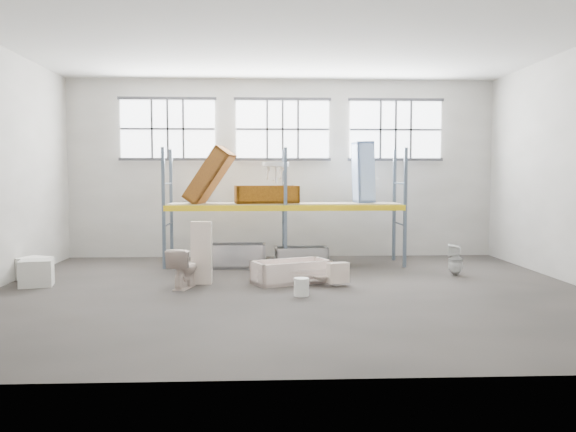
{
  "coord_description": "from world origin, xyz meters",
  "views": [
    {
      "loc": [
        -0.57,
        -11.35,
        2.3
      ],
      "look_at": [
        0.0,
        1.5,
        1.4
      ],
      "focal_mm": 35.95,
      "sensor_mm": 36.0,
      "label": 1
    }
  ],
  "objects": [
    {
      "name": "wet_patch",
      "position": [
        0.0,
        2.7,
        0.0
      ],
      "size": [
        1.8,
        1.8,
        0.0
      ],
      "primitive_type": "cylinder",
      "color": "black",
      "rests_on": "floor"
    },
    {
      "name": "blue_tub_upright",
      "position": [
        2.07,
        3.72,
        2.4
      ],
      "size": [
        0.55,
        0.77,
        1.59
      ],
      "primitive_type": null,
      "rotation": [
        0.0,
        1.54,
        0.07
      ],
      "color": "#9DBFF6",
      "rests_on": "shelf_deck"
    },
    {
      "name": "steel_tub_right",
      "position": [
        0.41,
        3.15,
        0.25
      ],
      "size": [
        1.37,
        0.68,
        0.49
      ],
      "primitive_type": null,
      "rotation": [
        0.0,
        0.0,
        0.04
      ],
      "color": "#9FA3A6",
      "rests_on": "floor"
    },
    {
      "name": "sink_on_shelf",
      "position": [
        -0.23,
        3.23,
        2.09
      ],
      "size": [
        0.76,
        0.64,
        0.6
      ],
      "primitive_type": "imported",
      "rotation": [
        0.0,
        0.0,
        0.19
      ],
      "color": "silver",
      "rests_on": "rust_tub_flat"
    },
    {
      "name": "rack_beam_back",
      "position": [
        0.0,
        4.1,
        1.5
      ],
      "size": [
        6.0,
        0.1,
        0.14
      ],
      "primitive_type": "cube",
      "color": "yellow",
      "rests_on": "floor"
    },
    {
      "name": "window_right",
      "position": [
        3.2,
        4.94,
        3.6
      ],
      "size": [
        2.6,
        0.04,
        1.6
      ],
      "primitive_type": "cube",
      "color": "white",
      "rests_on": "wall_back"
    },
    {
      "name": "rack_upright_mb",
      "position": [
        0.0,
        4.1,
        1.5
      ],
      "size": [
        0.08,
        0.08,
        3.0
      ],
      "primitive_type": "cube",
      "color": "slate",
      "rests_on": "floor"
    },
    {
      "name": "rust_tub_tilted",
      "position": [
        -1.9,
        3.29,
        2.29
      ],
      "size": [
        1.38,
        0.98,
        1.52
      ],
      "primitive_type": null,
      "rotation": [
        0.0,
        -0.96,
        -0.22
      ],
      "color": "#985C16",
      "rests_on": "shelf_deck"
    },
    {
      "name": "bathtub_beige",
      "position": [
        0.04,
        0.93,
        0.24
      ],
      "size": [
        1.79,
        1.33,
        0.48
      ],
      "primitive_type": null,
      "rotation": [
        0.0,
        0.0,
        0.39
      ],
      "color": "silver",
      "rests_on": "floor"
    },
    {
      "name": "floor",
      "position": [
        0.0,
        0.0,
        -0.05
      ],
      "size": [
        12.0,
        10.0,
        0.1
      ],
      "primitive_type": "cube",
      "color": "#48423D",
      "rests_on": "ground"
    },
    {
      "name": "wall_back",
      "position": [
        0.0,
        5.05,
        2.5
      ],
      "size": [
        12.0,
        0.1,
        5.0
      ],
      "primitive_type": "cube",
      "color": "#A4A097",
      "rests_on": "ground"
    },
    {
      "name": "steel_tub_left",
      "position": [
        -1.32,
        3.06,
        0.3
      ],
      "size": [
        1.63,
        0.78,
        0.59
      ],
      "primitive_type": null,
      "rotation": [
        0.0,
        0.0,
        0.02
      ],
      "color": "#A9AAB1",
      "rests_on": "floor"
    },
    {
      "name": "cistern_spare",
      "position": [
        1.0,
        0.49,
        0.28
      ],
      "size": [
        0.49,
        0.35,
        0.42
      ],
      "primitive_type": "cube",
      "rotation": [
        0.0,
        0.0,
        0.35
      ],
      "color": "beige",
      "rests_on": "bathtub_beige"
    },
    {
      "name": "bucket",
      "position": [
        0.17,
        -0.45,
        0.17
      ],
      "size": [
        0.33,
        0.33,
        0.34
      ],
      "primitive_type": "cylinder",
      "rotation": [
        0.0,
        0.0,
        -0.16
      ],
      "color": "white",
      "rests_on": "floor"
    },
    {
      "name": "rack_beam_front",
      "position": [
        0.0,
        2.9,
        1.5
      ],
      "size": [
        6.0,
        0.1,
        0.14
      ],
      "primitive_type": "cube",
      "color": "yellow",
      "rests_on": "floor"
    },
    {
      "name": "rack_upright_lb",
      "position": [
        -3.0,
        4.1,
        1.5
      ],
      "size": [
        0.08,
        0.08,
        3.0
      ],
      "primitive_type": "cube",
      "color": "slate",
      "rests_on": "floor"
    },
    {
      "name": "toilet_beige",
      "position": [
        -2.19,
        0.43,
        0.42
      ],
      "size": [
        0.66,
        0.91,
        0.83
      ],
      "primitive_type": "imported",
      "rotation": [
        0.0,
        0.0,
        2.88
      ],
      "color": "silver",
      "rests_on": "floor"
    },
    {
      "name": "window_left",
      "position": [
        -3.2,
        4.94,
        3.6
      ],
      "size": [
        2.6,
        0.04,
        1.6
      ],
      "primitive_type": "cube",
      "color": "white",
      "rests_on": "wall_back"
    },
    {
      "name": "wall_front",
      "position": [
        0.0,
        -5.05,
        2.5
      ],
      "size": [
        12.0,
        0.1,
        5.0
      ],
      "primitive_type": "cube",
      "color": "#B4B1A7",
      "rests_on": "ground"
    },
    {
      "name": "shelf_deck",
      "position": [
        0.0,
        3.5,
        1.58
      ],
      "size": [
        5.9,
        1.1,
        0.03
      ],
      "primitive_type": "cube",
      "color": "gray",
      "rests_on": "floor"
    },
    {
      "name": "rack_upright_rb",
      "position": [
        3.0,
        4.1,
        1.5
      ],
      "size": [
        0.08,
        0.08,
        3.0
      ],
      "primitive_type": "cube",
      "color": "slate",
      "rests_on": "floor"
    },
    {
      "name": "rack_upright_ma",
      "position": [
        0.0,
        2.9,
        1.5
      ],
      "size": [
        0.08,
        0.08,
        3.0
      ],
      "primitive_type": "cube",
      "color": "slate",
      "rests_on": "floor"
    },
    {
      "name": "rack_upright_ra",
      "position": [
        3.0,
        2.9,
        1.5
      ],
      "size": [
        0.08,
        0.08,
        3.0
      ],
      "primitive_type": "cube",
      "color": "slate",
      "rests_on": "floor"
    },
    {
      "name": "window_mid",
      "position": [
        0.0,
        4.94,
        3.6
      ],
      "size": [
        2.6,
        0.04,
        1.6
      ],
      "primitive_type": "cube",
      "color": "white",
      "rests_on": "wall_back"
    },
    {
      "name": "cistern_tall",
      "position": [
        -1.87,
        0.91,
        0.66
      ],
      "size": [
        0.43,
        0.29,
        1.33
      ],
      "primitive_type": "cube",
      "rotation": [
        0.0,
        0.0,
        -0.01
      ],
      "color": "beige",
      "rests_on": "floor"
    },
    {
      "name": "toilet_white",
      "position": [
        3.88,
        1.66,
        0.36
      ],
      "size": [
        0.42,
        0.42,
        0.73
      ],
      "primitive_type": "imported",
      "rotation": [
        0.0,
        0.0,
        -1.89
      ],
      "color": "white",
      "rests_on": "floor"
    },
    {
      "name": "ceiling",
      "position": [
        0.0,
        0.0,
        5.05
      ],
      "size": [
        12.0,
        10.0,
        0.1
      ],
      "primitive_type": "cube",
      "color": "silver",
      "rests_on": "ground"
    },
    {
      "name": "carton_near",
      "position": [
        -5.29,
        0.77,
        0.27
      ],
      "size": [
        0.75,
        0.68,
        0.55
      ],
      "primitive_type": "cube",
      "rotation": [
        0.0,
        0.0,
        0.23
      ],
      "color": "beige",
      "rests_on": "floor"
    },
    {
      "name": "rack_upright_la",
      "position": [
        -3.0,
        2.9,
        1.5
      ],
      "size": [
        0.08,
        0.08,
        3.0
      ],
      "primitive_type": "cube",
      "color": "slate",
      "rests_on": "floor"
    },
    {
      "name": "sink_in_tub",
      "position": [
        0.67,
        0.58,
        0.16
      ],
      "size": [
        0.5,
        0.5,
        0.14
      ],
      "primitive_type": "imported",
      "rotation": [
        0.0,
        0.0,
        0.34
      ],
      "color": "beige",
      "rests_on": "bathtub_beige"
    },
    {
      "name": "carton_far",
      "position": [
        -5.65,
        1.59,
        0.24
      ],
      "size": [
        0.76,
        0.76,
        0.49
      ],
      "primitive_type": "cube",
      "rotation": [
        0.0,
        0.0,
        -0.39
      ],
      "color": "white",
      "rests_on": "floor"
    },
    {
      "name": "rust_tub_flat",
      "position": [
        -0.47,
        3.46,
        1.82
      ],
      "size": [
        1.68,
        0.95,
        0.45
      ],
      "primitive_type": null,
      "rotation": [
        0.0,
        0.0,
        0.13
      ],
      "color": "#8F520B",
      "rests_on": "shelf_deck"
    }
  ]
}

